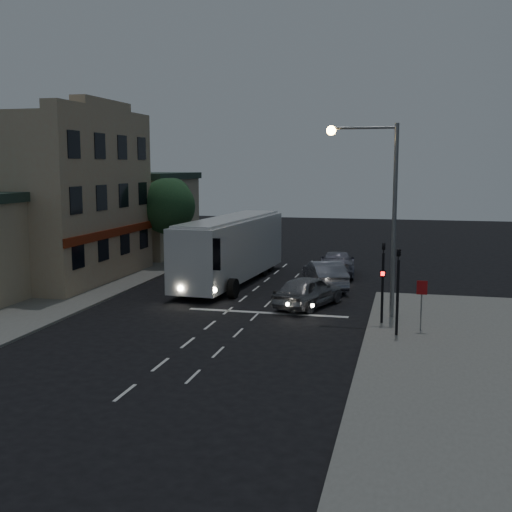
% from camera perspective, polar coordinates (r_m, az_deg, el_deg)
% --- Properties ---
extents(ground, '(120.00, 120.00, 0.00)m').
position_cam_1_polar(ground, '(30.32, -3.55, -5.71)').
color(ground, black).
extents(sidewalk_far, '(12.00, 50.00, 0.12)m').
position_cam_1_polar(sidewalk_far, '(42.74, -17.23, -1.93)').
color(sidewalk_far, slate).
rests_on(sidewalk_far, ground).
extents(road_markings, '(8.00, 30.55, 0.01)m').
position_cam_1_polar(road_markings, '(33.11, 0.26, -4.51)').
color(road_markings, silver).
rests_on(road_markings, ground).
extents(tour_bus, '(3.72, 13.38, 4.06)m').
position_cam_1_polar(tour_bus, '(39.55, -2.21, 0.77)').
color(tour_bus, silver).
rests_on(tour_bus, ground).
extents(car_suv, '(3.48, 5.21, 1.65)m').
position_cam_1_polar(car_suv, '(32.95, 4.66, -3.14)').
color(car_suv, gray).
rests_on(car_suv, ground).
extents(car_sedan_a, '(3.39, 5.39, 1.68)m').
position_cam_1_polar(car_sedan_a, '(37.84, 6.12, -1.68)').
color(car_sedan_a, gray).
rests_on(car_sedan_a, ground).
extents(car_sedan_b, '(2.74, 5.70, 1.60)m').
position_cam_1_polar(car_sedan_b, '(42.54, 7.23, -0.67)').
color(car_sedan_b, gray).
rests_on(car_sedan_b, ground).
extents(traffic_signal_main, '(0.25, 0.35, 4.10)m').
position_cam_1_polar(traffic_signal_main, '(29.34, 11.21, -1.48)').
color(traffic_signal_main, black).
rests_on(traffic_signal_main, sidewalk_near).
extents(traffic_signal_side, '(0.18, 0.15, 4.10)m').
position_cam_1_polar(traffic_signal_side, '(27.38, 12.51, -2.20)').
color(traffic_signal_side, black).
rests_on(traffic_signal_side, sidewalk_near).
extents(regulatory_sign, '(0.45, 0.12, 2.20)m').
position_cam_1_polar(regulatory_sign, '(28.48, 14.51, -3.56)').
color(regulatory_sign, slate).
rests_on(regulatory_sign, sidewalk_near).
extents(streetlight, '(3.32, 0.44, 9.00)m').
position_cam_1_polar(streetlight, '(30.42, 11.01, 5.13)').
color(streetlight, slate).
rests_on(streetlight, sidewalk_near).
extents(main_building, '(10.12, 12.00, 11.00)m').
position_cam_1_polar(main_building, '(42.69, -18.62, 4.89)').
color(main_building, tan).
rests_on(main_building, sidewalk_far).
extents(low_building_north, '(9.40, 9.40, 6.50)m').
position_cam_1_polar(low_building_north, '(53.14, -11.25, 3.79)').
color(low_building_north, tan).
rests_on(low_building_north, sidewalk_far).
extents(street_tree, '(4.00, 4.00, 6.20)m').
position_cam_1_polar(street_tree, '(46.43, -7.89, 4.64)').
color(street_tree, black).
rests_on(street_tree, sidewalk_far).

